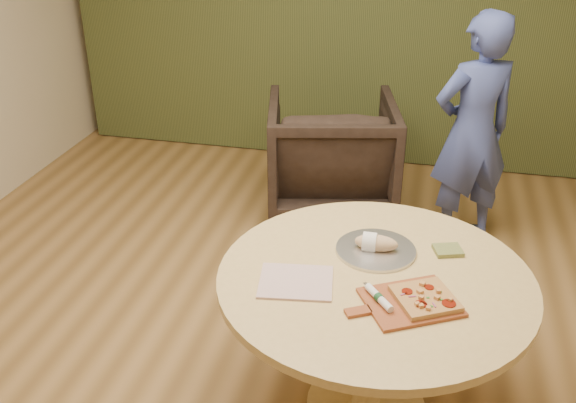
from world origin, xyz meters
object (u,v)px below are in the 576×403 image
at_px(pedestal_table, 373,302).
at_px(flatbread_pizza, 425,298).
at_px(pizza_paddle, 408,303).
at_px(armchair, 332,149).
at_px(cutlery_roll, 379,298).
at_px(serving_tray, 376,250).
at_px(bread_roll, 374,243).
at_px(person_standing, 472,133).

bearing_deg(pedestal_table, flatbread_pizza, -36.92).
xyz_separation_m(pizza_paddle, armchair, (-0.66, 2.14, -0.30)).
xyz_separation_m(flatbread_pizza, armchair, (-0.72, 2.13, -0.32)).
relative_size(pizza_paddle, flatbread_pizza, 1.57).
relative_size(cutlery_roll, armchair, 0.19).
xyz_separation_m(pedestal_table, cutlery_roll, (0.03, -0.20, 0.17)).
xyz_separation_m(pedestal_table, flatbread_pizza, (0.21, -0.16, 0.17)).
height_order(pedestal_table, serving_tray, serving_tray).
relative_size(pizza_paddle, cutlery_roll, 2.74).
bearing_deg(serving_tray, bread_roll, 180.00).
relative_size(flatbread_pizza, cutlery_roll, 1.75).
bearing_deg(bread_roll, pizza_paddle, -64.38).
xyz_separation_m(pedestal_table, pizza_paddle, (0.15, -0.17, 0.15)).
height_order(bread_roll, person_standing, person_standing).
relative_size(cutlery_roll, serving_tray, 0.48).
relative_size(armchair, person_standing, 0.60).
relative_size(flatbread_pizza, person_standing, 0.19).
bearing_deg(person_standing, cutlery_roll, 48.91).
relative_size(flatbread_pizza, bread_roll, 1.55).
height_order(cutlery_roll, armchair, armchair).
relative_size(pizza_paddle, bread_roll, 2.43).
height_order(pedestal_table, cutlery_roll, cutlery_roll).
relative_size(bread_roll, armchair, 0.21).
relative_size(pedestal_table, cutlery_roll, 7.80).
height_order(serving_tray, bread_roll, bread_roll).
height_order(pedestal_table, person_standing, person_standing).
bearing_deg(armchair, flatbread_pizza, 96.09).
bearing_deg(bread_roll, flatbread_pizza, -55.50).
bearing_deg(pizza_paddle, serving_tray, 85.49).
height_order(cutlery_roll, person_standing, person_standing).
height_order(cutlery_roll, bread_roll, bread_roll).
relative_size(pizza_paddle, serving_tray, 1.32).
height_order(bread_roll, armchair, armchair).
xyz_separation_m(flatbread_pizza, person_standing, (0.22, 1.87, -0.01)).
height_order(pizza_paddle, person_standing, person_standing).
xyz_separation_m(serving_tray, person_standing, (0.45, 1.53, 0.01)).
bearing_deg(armchair, pedestal_table, 91.92).
distance_m(serving_tray, armchair, 1.87).
distance_m(serving_tray, person_standing, 1.59).
xyz_separation_m(pedestal_table, bread_roll, (-0.03, 0.19, 0.18)).
bearing_deg(flatbread_pizza, armchair, 108.69).
relative_size(pedestal_table, armchair, 1.45).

